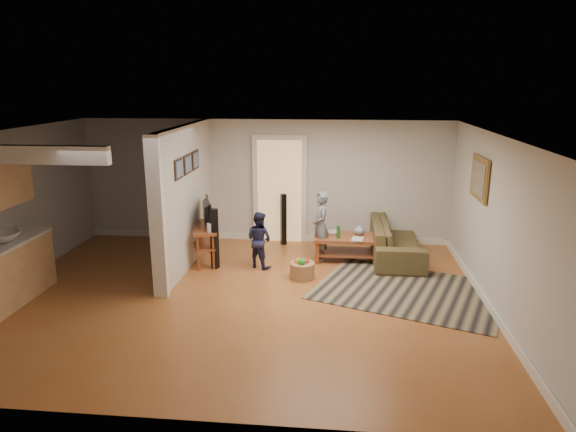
% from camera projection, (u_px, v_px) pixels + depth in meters
% --- Properties ---
extents(ground, '(7.50, 7.50, 0.00)m').
position_uv_depth(ground, '(239.00, 297.00, 7.95)').
color(ground, '#945225').
rests_on(ground, ground).
extents(room_shell, '(7.54, 6.02, 2.52)m').
position_uv_depth(room_shell, '(176.00, 198.00, 8.09)').
color(room_shell, beige).
rests_on(room_shell, ground).
extents(area_rug, '(3.35, 2.91, 0.01)m').
position_uv_depth(area_rug, '(408.00, 291.00, 8.16)').
color(area_rug, black).
rests_on(area_rug, ground).
extents(sofa, '(0.90, 2.28, 0.66)m').
position_uv_depth(sofa, '(395.00, 256.00, 9.82)').
color(sofa, '#4B3B25').
rests_on(sofa, ground).
extents(coffee_table, '(1.18, 0.70, 0.70)m').
position_uv_depth(coffee_table, '(347.00, 241.00, 9.52)').
color(coffee_table, maroon).
rests_on(coffee_table, ground).
extents(tv_console, '(0.72, 1.14, 0.92)m').
position_uv_depth(tv_console, '(204.00, 229.00, 9.36)').
color(tv_console, maroon).
rests_on(tv_console, ground).
extents(speaker_left, '(0.14, 0.14, 1.09)m').
position_uv_depth(speaker_left, '(214.00, 239.00, 9.02)').
color(speaker_left, black).
rests_on(speaker_left, ground).
extents(speaker_right, '(0.14, 0.14, 1.06)m').
position_uv_depth(speaker_right, '(283.00, 219.00, 10.37)').
color(speaker_right, black).
rests_on(speaker_right, ground).
extents(toy_basket, '(0.42, 0.42, 0.37)m').
position_uv_depth(toy_basket, '(302.00, 270.00, 8.66)').
color(toy_basket, olive).
rests_on(toy_basket, ground).
extents(child, '(0.42, 0.54, 1.31)m').
position_uv_depth(child, '(320.00, 260.00, 9.58)').
color(child, slate).
rests_on(child, ground).
extents(toddler, '(0.62, 0.58, 1.02)m').
position_uv_depth(toddler, '(260.00, 267.00, 9.24)').
color(toddler, '#202244').
rests_on(toddler, ground).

